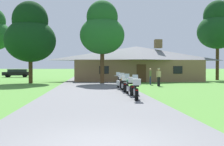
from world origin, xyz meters
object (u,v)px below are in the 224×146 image
at_px(motorcycle_green_second_in_row, 130,86).
at_px(bystander_tan_shirt_beside_signpost, 159,76).
at_px(motorcycle_black_farthest_in_row, 120,82).
at_px(tree_left_near, 30,35).
at_px(parked_black_suv_far_left, 17,73).
at_px(motorcycle_orange_third_in_row, 124,83).
at_px(bystander_olive_shirt_near_lodge, 150,75).
at_px(motorcycle_white_nearest_to_camera, 136,89).
at_px(tree_by_lodge_front, 102,30).
at_px(tree_right_of_lodge, 218,27).

distance_m(motorcycle_green_second_in_row, bystander_tan_shirt_beside_signpost, 9.43).
distance_m(motorcycle_black_farthest_in_row, tree_left_near, 13.93).
bearing_deg(parked_black_suv_far_left, motorcycle_green_second_in_row, -160.61).
xyz_separation_m(motorcycle_orange_third_in_row, bystander_olive_shirt_near_lodge, (3.70, 8.14, 0.31)).
distance_m(motorcycle_green_second_in_row, tree_left_near, 17.63).
bearing_deg(motorcycle_green_second_in_row, tree_left_near, 118.45).
relative_size(motorcycle_green_second_in_row, tree_left_near, 0.23).
relative_size(motorcycle_black_farthest_in_row, bystander_tan_shirt_beside_signpost, 1.24).
bearing_deg(motorcycle_white_nearest_to_camera, tree_left_near, 124.86).
relative_size(motorcycle_orange_third_in_row, parked_black_suv_far_left, 0.44).
distance_m(bystander_tan_shirt_beside_signpost, tree_left_near, 14.91).
height_order(motorcycle_green_second_in_row, bystander_olive_shirt_near_lodge, bystander_olive_shirt_near_lodge).
distance_m(motorcycle_black_farthest_in_row, bystander_tan_shirt_beside_signpost, 5.47).
bearing_deg(motorcycle_black_farthest_in_row, motorcycle_green_second_in_row, -93.90).
bearing_deg(bystander_olive_shirt_near_lodge, motorcycle_white_nearest_to_camera, -2.91).
distance_m(tree_by_lodge_front, tree_left_near, 8.04).
xyz_separation_m(motorcycle_white_nearest_to_camera, tree_left_near, (-9.04, 16.70, 4.76)).
height_order(motorcycle_black_farthest_in_row, tree_left_near, tree_left_near).
distance_m(motorcycle_green_second_in_row, tree_right_of_lodge, 25.58).
height_order(motorcycle_orange_third_in_row, bystander_tan_shirt_beside_signpost, bystander_tan_shirt_beside_signpost).
xyz_separation_m(motorcycle_black_farthest_in_row, bystander_olive_shirt_near_lodge, (3.69, 5.86, 0.32)).
bearing_deg(motorcycle_orange_third_in_row, motorcycle_white_nearest_to_camera, -89.72).
xyz_separation_m(bystander_olive_shirt_near_lodge, bystander_tan_shirt_beside_signpost, (0.32, -2.15, 0.02)).
relative_size(bystander_tan_shirt_beside_signpost, tree_right_of_lodge, 0.16).
relative_size(bystander_olive_shirt_near_lodge, tree_left_near, 0.18).
xyz_separation_m(motorcycle_white_nearest_to_camera, tree_by_lodge_front, (-1.15, 15.16, 5.14)).
xyz_separation_m(motorcycle_orange_third_in_row, tree_right_of_lodge, (14.97, 17.13, 6.63)).
xyz_separation_m(motorcycle_black_farthest_in_row, tree_right_of_lodge, (14.96, 14.85, 6.64)).
relative_size(bystander_olive_shirt_near_lodge, tree_right_of_lodge, 0.15).
distance_m(tree_left_near, parked_black_suv_far_left, 20.10).
bearing_deg(tree_right_of_lodge, tree_left_near, -167.43).
distance_m(motorcycle_white_nearest_to_camera, parked_black_suv_far_left, 38.42).
bearing_deg(motorcycle_black_farthest_in_row, tree_right_of_lodge, 40.16).
bearing_deg(tree_left_near, parked_black_suv_far_left, 108.64).
bearing_deg(tree_right_of_lodge, parked_black_suv_far_left, 156.39).
distance_m(motorcycle_orange_third_in_row, motorcycle_black_farthest_in_row, 2.28).
bearing_deg(motorcycle_white_nearest_to_camera, bystander_olive_shirt_near_lodge, 80.86).
bearing_deg(tree_left_near, tree_by_lodge_front, -11.04).
height_order(bystander_olive_shirt_near_lodge, bystander_tan_shirt_beside_signpost, bystander_tan_shirt_beside_signpost).
bearing_deg(tree_left_near, motorcycle_white_nearest_to_camera, -61.58).
height_order(motorcycle_green_second_in_row, tree_by_lodge_front, tree_by_lodge_front).
bearing_deg(bystander_tan_shirt_beside_signpost, motorcycle_black_farthest_in_row, -169.63).
bearing_deg(tree_right_of_lodge, motorcycle_orange_third_in_row, -131.15).
bearing_deg(tree_right_of_lodge, motorcycle_white_nearest_to_camera, -124.08).
bearing_deg(bystander_tan_shirt_beside_signpost, tree_left_near, 123.53).
bearing_deg(bystander_tan_shirt_beside_signpost, bystander_olive_shirt_near_lodge, 66.11).
distance_m(motorcycle_orange_third_in_row, bystander_tan_shirt_beside_signpost, 7.22).
distance_m(motorcycle_green_second_in_row, bystander_olive_shirt_near_lodge, 11.31).
bearing_deg(motorcycle_orange_third_in_row, bystander_tan_shirt_beside_signpost, 55.75).
height_order(bystander_olive_shirt_near_lodge, tree_right_of_lodge, tree_right_of_lodge).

